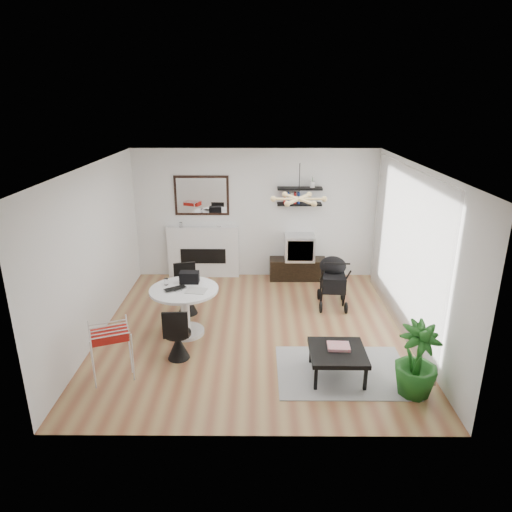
{
  "coord_description": "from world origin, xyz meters",
  "views": [
    {
      "loc": [
        0.07,
        -6.73,
        3.66
      ],
      "look_at": [
        0.03,
        0.4,
        1.17
      ],
      "focal_mm": 32.0,
      "sensor_mm": 36.0,
      "label": 1
    }
  ],
  "objects_px": {
    "tv_console": "(298,269)",
    "stroller": "(333,283)",
    "fireplace": "(203,246)",
    "coffee_table": "(338,353)",
    "crt_tv": "(299,247)",
    "drying_rack": "(112,353)",
    "dining_table": "(185,304)",
    "potted_plant": "(417,360)"
  },
  "relations": [
    {
      "from": "tv_console",
      "to": "potted_plant",
      "type": "bearing_deg",
      "value": -73.33
    },
    {
      "from": "fireplace",
      "to": "coffee_table",
      "type": "xyz_separation_m",
      "value": [
        2.25,
        -3.73,
        -0.33
      ]
    },
    {
      "from": "fireplace",
      "to": "tv_console",
      "type": "relative_size",
      "value": 1.83
    },
    {
      "from": "crt_tv",
      "to": "dining_table",
      "type": "height_order",
      "value": "crt_tv"
    },
    {
      "from": "dining_table",
      "to": "tv_console",
      "type": "bearing_deg",
      "value": 50.07
    },
    {
      "from": "coffee_table",
      "to": "potted_plant",
      "type": "bearing_deg",
      "value": -22.58
    },
    {
      "from": "coffee_table",
      "to": "fireplace",
      "type": "bearing_deg",
      "value": 121.16
    },
    {
      "from": "drying_rack",
      "to": "coffee_table",
      "type": "bearing_deg",
      "value": -19.66
    },
    {
      "from": "fireplace",
      "to": "crt_tv",
      "type": "relative_size",
      "value": 3.54
    },
    {
      "from": "potted_plant",
      "to": "coffee_table",
      "type": "bearing_deg",
      "value": 157.42
    },
    {
      "from": "drying_rack",
      "to": "potted_plant",
      "type": "xyz_separation_m",
      "value": [
        3.98,
        -0.27,
        0.08
      ]
    },
    {
      "from": "crt_tv",
      "to": "coffee_table",
      "type": "distance_m",
      "value": 3.61
    },
    {
      "from": "crt_tv",
      "to": "drying_rack",
      "type": "relative_size",
      "value": 0.76
    },
    {
      "from": "fireplace",
      "to": "crt_tv",
      "type": "xyz_separation_m",
      "value": [
        2.02,
        -0.14,
        0.02
      ]
    },
    {
      "from": "stroller",
      "to": "potted_plant",
      "type": "bearing_deg",
      "value": -73.09
    },
    {
      "from": "tv_console",
      "to": "stroller",
      "type": "distance_m",
      "value": 1.39
    },
    {
      "from": "coffee_table",
      "to": "crt_tv",
      "type": "bearing_deg",
      "value": 93.7
    },
    {
      "from": "fireplace",
      "to": "coffee_table",
      "type": "height_order",
      "value": "fireplace"
    },
    {
      "from": "fireplace",
      "to": "drying_rack",
      "type": "xyz_separation_m",
      "value": [
        -0.79,
        -3.84,
        -0.26
      ]
    },
    {
      "from": "fireplace",
      "to": "drying_rack",
      "type": "bearing_deg",
      "value": -101.66
    },
    {
      "from": "dining_table",
      "to": "coffee_table",
      "type": "relative_size",
      "value": 1.43
    },
    {
      "from": "crt_tv",
      "to": "tv_console",
      "type": "bearing_deg",
      "value": 171.86
    },
    {
      "from": "coffee_table",
      "to": "potted_plant",
      "type": "distance_m",
      "value": 1.02
    },
    {
      "from": "drying_rack",
      "to": "coffee_table",
      "type": "xyz_separation_m",
      "value": [
        3.05,
        0.12,
        -0.06
      ]
    },
    {
      "from": "crt_tv",
      "to": "stroller",
      "type": "xyz_separation_m",
      "value": [
        0.51,
        -1.26,
        -0.28
      ]
    },
    {
      "from": "stroller",
      "to": "tv_console",
      "type": "bearing_deg",
      "value": 116.27
    },
    {
      "from": "tv_console",
      "to": "crt_tv",
      "type": "relative_size",
      "value": 1.93
    },
    {
      "from": "fireplace",
      "to": "tv_console",
      "type": "distance_m",
      "value": 2.06
    },
    {
      "from": "fireplace",
      "to": "dining_table",
      "type": "height_order",
      "value": "fireplace"
    },
    {
      "from": "tv_console",
      "to": "potted_plant",
      "type": "distance_m",
      "value": 4.16
    },
    {
      "from": "drying_rack",
      "to": "crt_tv",
      "type": "bearing_deg",
      "value": 30.89
    },
    {
      "from": "tv_console",
      "to": "stroller",
      "type": "xyz_separation_m",
      "value": [
        0.54,
        -1.27,
        0.21
      ]
    },
    {
      "from": "crt_tv",
      "to": "coffee_table",
      "type": "xyz_separation_m",
      "value": [
        0.23,
        -3.58,
        -0.35
      ]
    },
    {
      "from": "tv_console",
      "to": "drying_rack",
      "type": "relative_size",
      "value": 1.47
    },
    {
      "from": "crt_tv",
      "to": "dining_table",
      "type": "xyz_separation_m",
      "value": [
        -2.03,
        -2.39,
        -0.18
      ]
    },
    {
      "from": "dining_table",
      "to": "coffee_table",
      "type": "distance_m",
      "value": 2.56
    },
    {
      "from": "tv_console",
      "to": "potted_plant",
      "type": "height_order",
      "value": "potted_plant"
    },
    {
      "from": "tv_console",
      "to": "stroller",
      "type": "height_order",
      "value": "stroller"
    },
    {
      "from": "crt_tv",
      "to": "drying_rack",
      "type": "distance_m",
      "value": 4.66
    },
    {
      "from": "fireplace",
      "to": "crt_tv",
      "type": "height_order",
      "value": "fireplace"
    },
    {
      "from": "tv_console",
      "to": "stroller",
      "type": "relative_size",
      "value": 1.18
    },
    {
      "from": "tv_console",
      "to": "stroller",
      "type": "bearing_deg",
      "value": -67.06
    }
  ]
}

